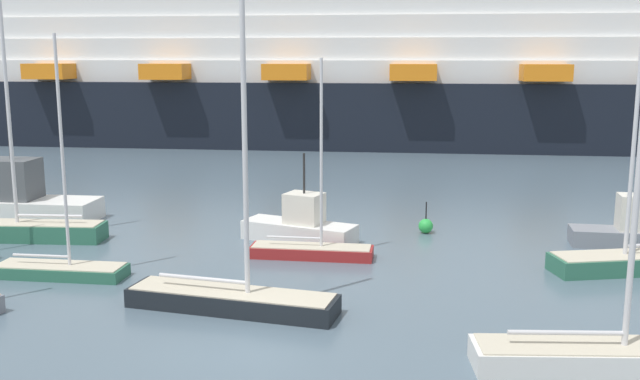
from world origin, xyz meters
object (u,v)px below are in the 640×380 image
at_px(sailboat_6, 603,350).
at_px(sailboat_0, 312,248).
at_px(fishing_boat_0, 20,200).
at_px(cruise_ship, 411,72).
at_px(sailboat_1, 637,258).
at_px(channel_buoy_0, 426,226).
at_px(sailboat_2, 232,294).
at_px(sailboat_4, 60,267).
at_px(sailboat_7, 29,227).
at_px(fishing_boat_1, 301,225).

bearing_deg(sailboat_6, sailboat_0, 127.82).
height_order(fishing_boat_0, cruise_ship, cruise_ship).
relative_size(sailboat_1, fishing_boat_0, 1.41).
distance_m(sailboat_0, sailboat_6, 12.94).
height_order(sailboat_1, channel_buoy_0, sailboat_1).
distance_m(sailboat_6, fishing_boat_0, 28.08).
bearing_deg(sailboat_2, fishing_boat_0, 149.50).
bearing_deg(sailboat_2, sailboat_6, -7.03).
bearing_deg(fishing_boat_0, cruise_ship, -118.94).
bearing_deg(sailboat_4, cruise_ship, 74.16).
bearing_deg(sailboat_1, cruise_ship, -92.92).
relative_size(sailboat_0, sailboat_7, 0.66).
bearing_deg(sailboat_0, sailboat_6, -45.80).
bearing_deg(cruise_ship, fishing_boat_0, -118.87).
distance_m(sailboat_7, cruise_ship, 42.14).
bearing_deg(sailboat_4, sailboat_7, 129.18).
distance_m(sailboat_4, fishing_boat_1, 10.10).
bearing_deg(cruise_ship, sailboat_0, -95.50).
xyz_separation_m(sailboat_0, sailboat_6, (9.32, -8.98, 0.15)).
relative_size(sailboat_1, sailboat_4, 1.22).
xyz_separation_m(sailboat_1, channel_buoy_0, (-8.00, 4.60, -0.18)).
relative_size(sailboat_2, channel_buoy_0, 7.60).
bearing_deg(cruise_ship, sailboat_6, -84.03).
xyz_separation_m(fishing_boat_0, cruise_ship, (17.53, 35.41, 5.58)).
distance_m(sailboat_2, fishing_boat_1, 8.84).
bearing_deg(sailboat_1, sailboat_0, -16.54).
height_order(sailboat_0, sailboat_1, sailboat_1).
bearing_deg(sailboat_0, sailboat_4, -156.47).
height_order(channel_buoy_0, cruise_ship, cruise_ship).
height_order(sailboat_1, fishing_boat_1, sailboat_1).
height_order(sailboat_4, channel_buoy_0, sailboat_4).
distance_m(sailboat_0, sailboat_7, 12.81).
relative_size(sailboat_1, sailboat_6, 1.03).
distance_m(fishing_boat_1, cruise_ship, 37.76).
relative_size(sailboat_7, cruise_ship, 0.11).
height_order(sailboat_0, channel_buoy_0, sailboat_0).
relative_size(fishing_boat_0, fishing_boat_1, 1.44).
bearing_deg(fishing_boat_0, channel_buoy_0, 179.23).
height_order(sailboat_1, sailboat_6, sailboat_1).
relative_size(sailboat_2, cruise_ship, 0.11).
xyz_separation_m(fishing_boat_0, fishing_boat_1, (14.53, -1.77, -0.28)).
xyz_separation_m(sailboat_0, fishing_boat_1, (-0.95, 2.43, 0.33)).
height_order(sailboat_0, sailboat_7, sailboat_7).
distance_m(sailboat_0, sailboat_1, 12.43).
bearing_deg(channel_buoy_0, sailboat_4, -145.61).
bearing_deg(fishing_boat_1, sailboat_4, -123.88).
bearing_deg(sailboat_6, cruise_ship, 90.25).
distance_m(fishing_boat_0, fishing_boat_1, 14.64).
xyz_separation_m(sailboat_2, sailboat_4, (-7.24, 2.29, -0.16)).
bearing_deg(sailboat_1, fishing_boat_0, -25.76).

